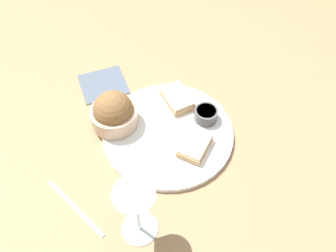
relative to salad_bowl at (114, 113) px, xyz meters
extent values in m
plane|color=#93704C|center=(0.04, 0.13, -0.05)|extent=(4.00, 4.00, 0.00)
cylinder|color=white|center=(0.04, 0.13, -0.05)|extent=(0.33, 0.33, 0.01)
cylinder|color=tan|center=(0.00, 0.00, -0.01)|extent=(0.12, 0.12, 0.05)
sphere|color=brown|center=(0.00, 0.00, 0.01)|extent=(0.10, 0.10, 0.10)
cylinder|color=#4C4C4C|center=(0.01, 0.23, -0.02)|extent=(0.06, 0.06, 0.03)
cylinder|color=beige|center=(0.01, 0.23, -0.01)|extent=(0.05, 0.05, 0.01)
cube|color=tan|center=(-0.06, 0.17, -0.03)|extent=(0.11, 0.09, 0.02)
cube|color=#F4E5C1|center=(-0.06, 0.17, -0.02)|extent=(0.11, 0.09, 0.01)
cube|color=tan|center=(0.10, 0.19, -0.03)|extent=(0.11, 0.10, 0.02)
cube|color=#F4E5C1|center=(0.10, 0.19, -0.02)|extent=(0.10, 0.09, 0.01)
cylinder|color=silver|center=(0.28, 0.04, -0.05)|extent=(0.08, 0.08, 0.01)
cylinder|color=silver|center=(0.28, 0.04, -0.01)|extent=(0.01, 0.01, 0.07)
cone|color=silver|center=(0.28, 0.04, 0.06)|extent=(0.08, 0.08, 0.09)
cube|color=#4C5666|center=(-0.16, -0.03, -0.05)|extent=(0.15, 0.15, 0.01)
cube|color=silver|center=(0.22, -0.09, -0.05)|extent=(0.15, 0.13, 0.01)
camera|label=1|loc=(0.54, 0.08, 0.63)|focal=35.00mm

